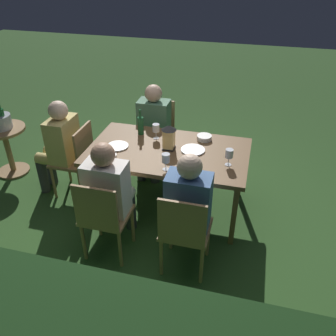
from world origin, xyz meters
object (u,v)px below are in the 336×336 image
chair_head_far (77,157)px  wine_glass_a (166,159)px  person_in_blue (190,202)px  green_bottle_on_table (141,125)px  chair_side_right_a (184,230)px  chair_side_left_b (157,131)px  bowl_olives (204,137)px  wine_glass_c (229,154)px  wine_glass_b (156,129)px  plate_a (193,150)px  dining_table (168,155)px  person_in_mustard (59,143)px  chair_side_right_b (103,216)px  ice_bucket (0,121)px  person_in_green (153,127)px  lantern_centerpiece (169,136)px  side_table (6,143)px  plate_b (118,146)px  bowl_bread (111,157)px  person_in_cream (110,190)px

chair_head_far → wine_glass_a: 1.26m
person_in_blue → green_bottle_on_table: person_in_blue is taller
chair_side_right_a → person_in_blue: size_ratio=0.76×
chair_side_left_b → bowl_olives: (-0.70, 0.55, 0.28)m
person_in_blue → wine_glass_c: (-0.26, -0.55, 0.21)m
wine_glass_b → plate_a: size_ratio=0.68×
dining_table → chair_side_left_b: 0.97m
chair_side_left_b → person_in_mustard: (0.90, 0.87, 0.15)m
chair_side_right_b → ice_bucket: 2.09m
person_in_green → chair_side_right_b: size_ratio=1.32×
lantern_centerpiece → wine_glass_c: bearing=165.2°
chair_side_right_b → side_table: bearing=-30.9°
chair_side_left_b → person_in_blue: size_ratio=0.76×
ice_bucket → person_in_green: bearing=-164.6°
plate_a → green_bottle_on_table: bearing=-19.4°
chair_side_right_a → wine_glass_a: (0.30, -0.51, 0.37)m
lantern_centerpiece → wine_glass_b: (0.20, -0.18, -0.03)m
chair_side_right_b → bowl_olives: 1.41m
plate_b → bowl_olives: size_ratio=1.41×
side_table → bowl_bread: bearing=162.6°
wine_glass_c → person_in_blue: bearing=64.3°
wine_glass_b → plate_a: 0.49m
chair_head_far → person_in_cream: person_in_cream is taller
wine_glass_a → wine_glass_b: bearing=-65.5°
person_in_cream → chair_side_right_b: bearing=90.0°
wine_glass_a → chair_head_far: bearing=-17.6°
lantern_centerpiece → person_in_green: bearing=-59.7°
wine_glass_c → ice_bucket: size_ratio=0.49×
chair_side_right_a → plate_a: 0.97m
wine_glass_b → plate_b: wine_glass_b is taller
plate_a → bowl_olives: 0.28m
chair_head_far → bowl_olives: 1.46m
chair_side_right_b → wine_glass_a: 0.77m
person_in_green → plate_b: person_in_green is taller
side_table → chair_side_right_b: bearing=149.1°
person_in_mustard → person_in_blue: (-1.65, 0.68, 0.00)m
green_bottle_on_table → wine_glass_a: 0.79m
chair_side_left_b → side_table: 1.91m
green_bottle_on_table → wine_glass_c: (-1.02, 0.41, 0.01)m
person_in_blue → ice_bucket: bearing=-19.0°
person_in_mustard → plate_a: size_ratio=4.59×
wine_glass_b → bowl_bread: size_ratio=1.44×
chair_side_right_a → bowl_bread: size_ratio=7.42×
dining_table → chair_side_right_b: size_ratio=1.90×
chair_side_left_b → bowl_bread: (0.13, 1.20, 0.28)m
plate_b → bowl_bread: 0.27m
dining_table → wine_glass_a: (-0.07, 0.36, 0.17)m
chair_head_far → plate_b: size_ratio=3.80×
wine_glass_a → bowl_bread: (0.57, -0.04, -0.09)m
chair_side_right_b → green_bottle_on_table: (0.02, -1.16, 0.36)m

